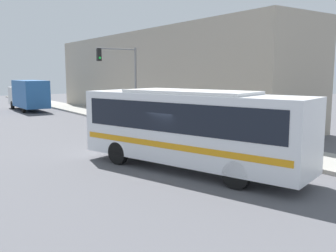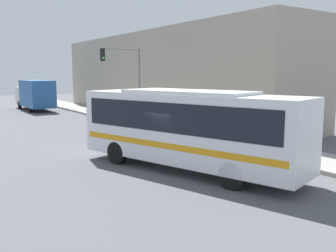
# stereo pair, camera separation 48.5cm
# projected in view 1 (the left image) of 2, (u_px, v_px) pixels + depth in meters

# --- Properties ---
(ground_plane) EXTENTS (120.00, 120.00, 0.00)m
(ground_plane) POSITION_uv_depth(u_px,v_px,m) (171.00, 167.00, 16.34)
(ground_plane) COLOR #515156
(sidewalk) EXTENTS (3.20, 70.00, 0.18)m
(sidewalk) POSITION_uv_depth(u_px,v_px,m) (103.00, 115.00, 36.02)
(sidewalk) COLOR gray
(sidewalk) RESTS_ON ground_plane
(building_facade) EXTENTS (6.00, 33.23, 7.78)m
(building_facade) POSITION_uv_depth(u_px,v_px,m) (156.00, 75.00, 36.16)
(building_facade) COLOR #9E9384
(building_facade) RESTS_ON ground_plane
(city_bus) EXTENTS (5.34, 10.43, 3.39)m
(city_bus) POSITION_uv_depth(u_px,v_px,m) (189.00, 125.00, 15.61)
(city_bus) COLOR silver
(city_bus) RESTS_ON ground_plane
(delivery_truck) EXTENTS (2.45, 8.33, 3.30)m
(delivery_truck) POSITION_uv_depth(u_px,v_px,m) (28.00, 94.00, 40.82)
(delivery_truck) COLOR #265999
(delivery_truck) RESTS_ON ground_plane
(fire_hydrant) EXTENTS (0.28, 0.37, 0.79)m
(fire_hydrant) POSITION_uv_depth(u_px,v_px,m) (186.00, 129.00, 23.69)
(fire_hydrant) COLOR red
(fire_hydrant) RESTS_ON sidewalk
(traffic_light_pole) EXTENTS (3.28, 0.35, 5.81)m
(traffic_light_pole) POSITION_uv_depth(u_px,v_px,m) (123.00, 72.00, 27.96)
(traffic_light_pole) COLOR slate
(traffic_light_pole) RESTS_ON sidewalk
(pedestrian_near_corner) EXTENTS (0.34, 0.34, 1.75)m
(pedestrian_near_corner) POSITION_uv_depth(u_px,v_px,m) (199.00, 119.00, 24.79)
(pedestrian_near_corner) COLOR slate
(pedestrian_near_corner) RESTS_ON sidewalk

